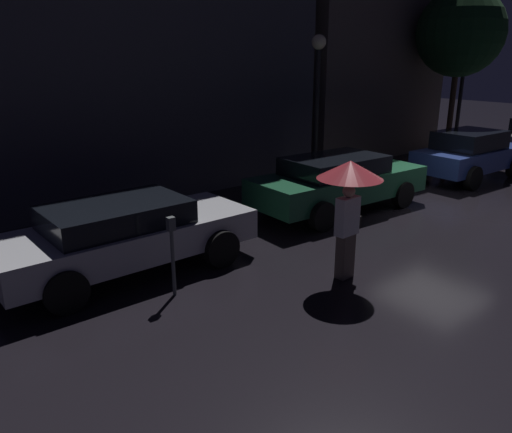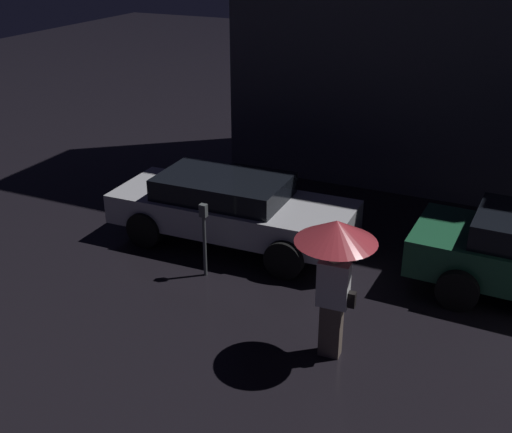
# 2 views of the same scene
# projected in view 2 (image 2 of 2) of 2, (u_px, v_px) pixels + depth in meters

# --- Properties ---
(parked_car_silver) EXTENTS (4.60, 1.94, 1.31)m
(parked_car_silver) POSITION_uv_depth(u_px,v_px,m) (231.00, 207.00, 12.03)
(parked_car_silver) COLOR #B7B7BF
(parked_car_silver) RESTS_ON ground
(pedestrian_with_umbrella) EXTENTS (1.10, 1.10, 2.08)m
(pedestrian_with_umbrella) POSITION_uv_depth(u_px,v_px,m) (336.00, 249.00, 8.39)
(pedestrian_with_umbrella) COLOR #66564C
(pedestrian_with_umbrella) RESTS_ON ground
(parking_meter) EXTENTS (0.12, 0.10, 1.33)m
(parking_meter) POSITION_uv_depth(u_px,v_px,m) (204.00, 232.00, 10.79)
(parking_meter) COLOR #4C5154
(parking_meter) RESTS_ON ground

